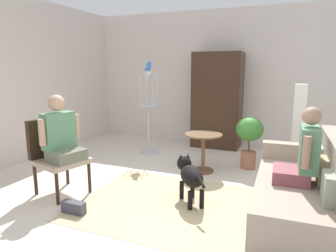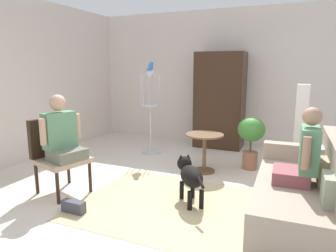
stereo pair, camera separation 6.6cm
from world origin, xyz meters
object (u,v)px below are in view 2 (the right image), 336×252
(armchair, at_px, (56,150))
(handbag, at_px, (74,207))
(couch, at_px, (305,193))
(person_on_armchair, at_px, (62,134))
(column_lamp, at_px, (300,130))
(dog, at_px, (190,175))
(potted_plant, at_px, (251,135))
(bird_cage_stand, at_px, (150,113))
(armoire_cabinet, at_px, (220,100))
(round_end_table, at_px, (204,147))
(parrot, at_px, (151,66))
(person_on_couch, at_px, (303,155))

(armchair, distance_m, handbag, 0.92)
(couch, xyz_separation_m, person_on_armchair, (-2.91, -0.46, 0.49))
(person_on_armchair, height_order, column_lamp, column_lamp)
(dog, xyz_separation_m, potted_plant, (0.49, 1.58, 0.22))
(bird_cage_stand, bearing_deg, couch, -32.45)
(potted_plant, xyz_separation_m, armoire_cabinet, (-0.83, 1.23, 0.41))
(armchair, height_order, dog, armchair)
(couch, bearing_deg, armoire_cabinet, 120.73)
(round_end_table, bearing_deg, armoire_cabinet, 96.21)
(parrot, bearing_deg, armchair, -99.13)
(dog, relative_size, column_lamp, 0.46)
(parrot, height_order, column_lamp, parrot)
(couch, bearing_deg, potted_plant, 117.83)
(person_on_armchair, xyz_separation_m, handbag, (0.48, -0.40, -0.74))
(person_on_armchair, distance_m, handbag, 0.97)
(couch, xyz_separation_m, handbag, (-2.43, -0.86, -0.25))
(dog, bearing_deg, potted_plant, 72.67)
(couch, height_order, column_lamp, column_lamp)
(round_end_table, distance_m, armoire_cabinet, 1.77)
(armchair, relative_size, person_on_couch, 1.20)
(person_on_armchair, height_order, dog, person_on_armchair)
(round_end_table, bearing_deg, couch, -36.64)
(dog, xyz_separation_m, parrot, (-1.42, 1.80, 1.32))
(person_on_armchair, xyz_separation_m, column_lamp, (2.83, 2.05, -0.11))
(parrot, height_order, armoire_cabinet, armoire_cabinet)
(bird_cage_stand, bearing_deg, parrot, -0.00)
(round_end_table, distance_m, dog, 1.15)
(person_on_couch, xyz_separation_m, column_lamp, (-0.03, 1.62, -0.05))
(person_on_armchair, height_order, parrot, parrot)
(bird_cage_stand, distance_m, armoire_cabinet, 1.50)
(column_lamp, bearing_deg, armoire_cabinet, 143.16)
(armchair, distance_m, potted_plant, 2.98)
(person_on_armchair, height_order, potted_plant, person_on_armchair)
(handbag, bearing_deg, person_on_couch, 19.22)
(person_on_armchair, xyz_separation_m, round_end_table, (1.46, 1.54, -0.39))
(armchair, height_order, bird_cage_stand, bird_cage_stand)
(couch, distance_m, person_on_couch, 0.44)
(dog, bearing_deg, person_on_couch, 1.31)
(couch, relative_size, handbag, 6.72)
(person_on_couch, bearing_deg, couch, 34.67)
(person_on_armchair, distance_m, potted_plant, 2.90)
(parrot, distance_m, column_lamp, 2.81)
(potted_plant, height_order, armoire_cabinet, armoire_cabinet)
(person_on_armchair, bearing_deg, person_on_couch, 8.56)
(couch, distance_m, potted_plant, 1.74)
(column_lamp, height_order, armoire_cabinet, armoire_cabinet)
(couch, height_order, round_end_table, couch)
(person_on_couch, bearing_deg, potted_plant, 115.89)
(person_on_couch, height_order, round_end_table, person_on_couch)
(couch, distance_m, column_lamp, 1.63)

